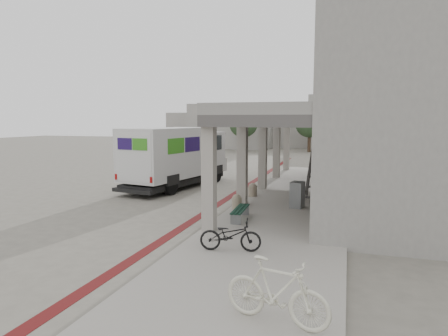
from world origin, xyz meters
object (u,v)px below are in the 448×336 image
(bench, at_px, (240,211))
(bicycle_black, at_px, (230,235))
(fedex_truck, at_px, (176,156))
(bicycle_cream, at_px, (276,291))
(utility_cabinet, at_px, (297,195))

(bench, bearing_deg, bicycle_black, -82.55)
(fedex_truck, xyz_separation_m, bench, (5.12, -6.13, -1.27))
(bicycle_cream, bearing_deg, bicycle_black, 41.26)
(fedex_truck, bearing_deg, bicycle_black, -48.23)
(bicycle_black, bearing_deg, fedex_truck, 21.01)
(fedex_truck, height_order, bench, fedex_truck)
(fedex_truck, distance_m, bicycle_black, 11.09)
(bench, relative_size, bicycle_cream, 0.89)
(fedex_truck, relative_size, bench, 4.56)
(fedex_truck, bearing_deg, bench, -39.70)
(fedex_truck, height_order, bicycle_cream, fedex_truck)
(fedex_truck, xyz_separation_m, utility_cabinet, (6.76, -3.63, -1.04))
(fedex_truck, height_order, bicycle_black, fedex_truck)
(bench, distance_m, utility_cabinet, 3.00)
(bicycle_cream, bearing_deg, bench, 33.15)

